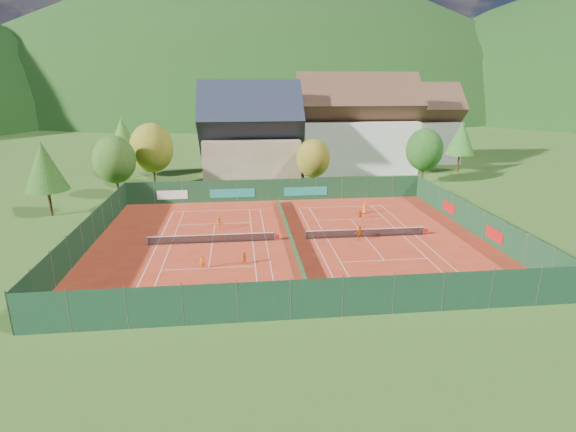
# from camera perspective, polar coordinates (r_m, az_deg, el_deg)

# --- Properties ---
(ground) EXTENTS (600.00, 600.00, 0.00)m
(ground) POSITION_cam_1_polar(r_m,az_deg,el_deg) (46.60, 0.27, -3.09)
(ground) COLOR #2F551A
(ground) RESTS_ON ground
(clay_pad) EXTENTS (40.00, 32.00, 0.01)m
(clay_pad) POSITION_cam_1_polar(r_m,az_deg,el_deg) (46.60, 0.27, -3.06)
(clay_pad) COLOR #B5311A
(clay_pad) RESTS_ON ground
(court_markings_left) EXTENTS (11.03, 23.83, 0.00)m
(court_markings_left) POSITION_cam_1_polar(r_m,az_deg,el_deg) (46.41, -9.60, -3.39)
(court_markings_left) COLOR white
(court_markings_left) RESTS_ON ground
(court_markings_right) EXTENTS (11.03, 23.83, 0.00)m
(court_markings_right) POSITION_cam_1_polar(r_m,az_deg,el_deg) (48.13, 9.79, -2.65)
(court_markings_right) COLOR white
(court_markings_right) RESTS_ON ground
(tennis_net_left) EXTENTS (13.30, 0.10, 1.02)m
(tennis_net_left) POSITION_cam_1_polar(r_m,az_deg,el_deg) (46.23, -9.44, -2.81)
(tennis_net_left) COLOR #59595B
(tennis_net_left) RESTS_ON ground
(tennis_net_right) EXTENTS (13.30, 0.10, 1.02)m
(tennis_net_right) POSITION_cam_1_polar(r_m,az_deg,el_deg) (48.01, 9.99, -2.08)
(tennis_net_right) COLOR #59595B
(tennis_net_right) RESTS_ON ground
(court_divider) EXTENTS (0.03, 28.80, 1.00)m
(court_divider) POSITION_cam_1_polar(r_m,az_deg,el_deg) (46.43, 0.27, -2.49)
(court_divider) COLOR #14381C
(court_divider) RESTS_ON ground
(fence_north) EXTENTS (40.00, 0.10, 3.00)m
(fence_north) POSITION_cam_1_polar(r_m,az_deg,el_deg) (61.39, -1.88, 3.30)
(fence_north) COLOR #153A1F
(fence_north) RESTS_ON ground
(fence_south) EXTENTS (40.00, 0.04, 3.00)m
(fence_south) POSITION_cam_1_polar(r_m,az_deg,el_deg) (31.47, 3.70, -10.43)
(fence_south) COLOR #12331E
(fence_south) RESTS_ON ground
(fence_west) EXTENTS (0.04, 32.00, 3.00)m
(fence_west) POSITION_cam_1_polar(r_m,az_deg,el_deg) (48.19, -24.08, -2.03)
(fence_west) COLOR #13341C
(fence_west) RESTS_ON ground
(fence_east) EXTENTS (0.09, 32.00, 3.00)m
(fence_east) POSITION_cam_1_polar(r_m,az_deg,el_deg) (52.29, 22.60, -0.45)
(fence_east) COLOR #13361D
(fence_east) RESTS_ON ground
(chalet) EXTENTS (16.20, 12.00, 16.00)m
(chalet) POSITION_cam_1_polar(r_m,az_deg,el_deg) (74.10, -4.78, 9.67)
(chalet) COLOR tan
(chalet) RESTS_ON ground
(hotel_block_a) EXTENTS (21.60, 11.00, 17.25)m
(hotel_block_a) POSITION_cam_1_polar(r_m,az_deg,el_deg) (82.68, 8.59, 10.83)
(hotel_block_a) COLOR silver
(hotel_block_a) RESTS_ON ground
(hotel_block_b) EXTENTS (17.28, 10.00, 15.50)m
(hotel_block_b) POSITION_cam_1_polar(r_m,az_deg,el_deg) (94.72, 15.68, 10.69)
(hotel_block_b) COLOR silver
(hotel_block_b) RESTS_ON ground
(tree_west_front) EXTENTS (5.72, 5.72, 8.69)m
(tree_west_front) POSITION_cam_1_polar(r_m,az_deg,el_deg) (66.54, -21.17, 6.69)
(tree_west_front) COLOR #4C321B
(tree_west_front) RESTS_ON ground
(tree_west_mid) EXTENTS (6.44, 6.44, 9.78)m
(tree_west_mid) POSITION_cam_1_polar(r_m,az_deg,el_deg) (71.36, -16.92, 8.27)
(tree_west_mid) COLOR #432B18
(tree_west_mid) RESTS_ON ground
(tree_west_back) EXTENTS (5.60, 5.60, 10.00)m
(tree_west_back) POSITION_cam_1_polar(r_m,az_deg,el_deg) (80.29, -20.24, 9.34)
(tree_west_back) COLOR #4C311B
(tree_west_back) RESTS_ON ground
(tree_center) EXTENTS (5.01, 5.01, 7.60)m
(tree_center) POSITION_cam_1_polar(r_m,az_deg,el_deg) (67.36, 3.21, 7.33)
(tree_center) COLOR #4A351A
(tree_center) RESTS_ON ground
(tree_east_front) EXTENTS (5.72, 5.72, 8.69)m
(tree_east_front) POSITION_cam_1_polar(r_m,az_deg,el_deg) (74.24, 16.93, 8.06)
(tree_east_front) COLOR #4B2F1A
(tree_east_front) RESTS_ON ground
(tree_east_mid) EXTENTS (5.04, 5.04, 9.00)m
(tree_east_mid) POSITION_cam_1_polar(r_m,az_deg,el_deg) (85.57, 21.13, 9.21)
(tree_east_mid) COLOR #402B17
(tree_east_mid) RESTS_ON ground
(tree_west_side) EXTENTS (5.04, 5.04, 9.00)m
(tree_west_side) POSITION_cam_1_polar(r_m,az_deg,el_deg) (60.84, -28.55, 5.54)
(tree_west_side) COLOR #4A321A
(tree_west_side) RESTS_ON ground
(tree_east_back) EXTENTS (7.15, 7.15, 10.86)m
(tree_east_back) POSITION_cam_1_polar(r_m,az_deg,el_deg) (89.56, 14.21, 10.55)
(tree_east_back) COLOR #4E351B
(tree_east_back) RESTS_ON ground
(mountain_backdrop) EXTENTS (820.00, 530.00, 242.00)m
(mountain_backdrop) POSITION_cam_1_polar(r_m,az_deg,el_deg) (284.48, 0.54, 5.70)
(mountain_backdrop) COLOR black
(mountain_backdrop) RESTS_ON ground
(ball_hopper) EXTENTS (0.34, 0.34, 0.80)m
(ball_hopper) POSITION_cam_1_polar(r_m,az_deg,el_deg) (39.54, 20.76, -7.14)
(ball_hopper) COLOR slate
(ball_hopper) RESTS_ON ground
(loose_ball_0) EXTENTS (0.07, 0.07, 0.07)m
(loose_ball_0) POSITION_cam_1_polar(r_m,az_deg,el_deg) (41.68, -12.00, -5.90)
(loose_ball_0) COLOR #CCD833
(loose_ball_0) RESTS_ON ground
(loose_ball_1) EXTENTS (0.07, 0.07, 0.07)m
(loose_ball_1) POSITION_cam_1_polar(r_m,az_deg,el_deg) (35.82, 8.13, -9.62)
(loose_ball_1) COLOR #CCD833
(loose_ball_1) RESTS_ON ground
(loose_ball_2) EXTENTS (0.07, 0.07, 0.07)m
(loose_ball_2) POSITION_cam_1_polar(r_m,az_deg,el_deg) (52.47, -1.10, -0.71)
(loose_ball_2) COLOR #CCD833
(loose_ball_2) RESTS_ON ground
(player_left_near) EXTENTS (0.49, 0.35, 1.26)m
(player_left_near) POSITION_cam_1_polar(r_m,az_deg,el_deg) (40.17, -10.83, -5.79)
(player_left_near) COLOR #D35C12
(player_left_near) RESTS_ON ground
(player_left_mid) EXTENTS (0.62, 0.50, 1.22)m
(player_left_mid) POSITION_cam_1_polar(r_m,az_deg,el_deg) (40.58, -5.54, -5.34)
(player_left_mid) COLOR #DB5013
(player_left_mid) RESTS_ON ground
(player_left_far) EXTENTS (1.00, 0.58, 1.54)m
(player_left_far) POSITION_cam_1_polar(r_m,az_deg,el_deg) (50.19, -8.79, -0.86)
(player_left_far) COLOR #D34B12
(player_left_far) RESTS_ON ground
(player_right_near) EXTENTS (0.99, 0.63, 1.57)m
(player_right_near) POSITION_cam_1_polar(r_m,az_deg,el_deg) (46.79, 9.07, -2.19)
(player_right_near) COLOR #CF5712
(player_right_near) RESTS_ON ground
(player_right_far_a) EXTENTS (0.78, 0.58, 1.46)m
(player_right_far_a) POSITION_cam_1_polar(r_m,az_deg,el_deg) (56.25, 9.70, 1.01)
(player_right_far_a) COLOR orange
(player_right_far_a) RESTS_ON ground
(player_right_far_b) EXTENTS (1.20, 0.47, 1.26)m
(player_right_far_b) POSITION_cam_1_polar(r_m,az_deg,el_deg) (53.84, 9.14, 0.20)
(player_right_far_b) COLOR #EA5014
(player_right_far_b) RESTS_ON ground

